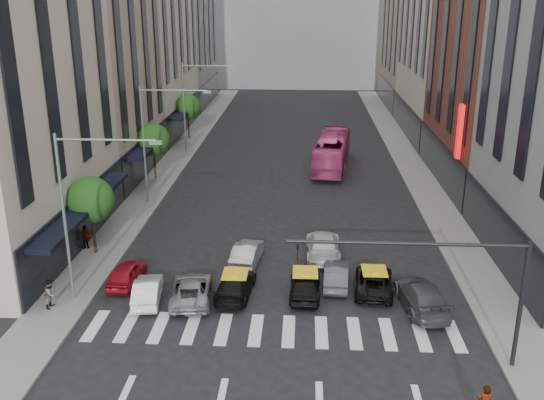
# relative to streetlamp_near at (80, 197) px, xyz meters

# --- Properties ---
(ground) EXTENTS (160.00, 160.00, 0.00)m
(ground) POSITION_rel_streetlamp_near_xyz_m (10.04, -4.00, -5.90)
(ground) COLOR black
(ground) RESTS_ON ground
(sidewalk_left) EXTENTS (3.00, 96.00, 0.15)m
(sidewalk_left) POSITION_rel_streetlamp_near_xyz_m (-1.46, 26.00, -5.83)
(sidewalk_left) COLOR slate
(sidewalk_left) RESTS_ON ground
(sidewalk_right) EXTENTS (3.00, 96.00, 0.15)m
(sidewalk_right) POSITION_rel_streetlamp_near_xyz_m (21.54, 26.00, -5.83)
(sidewalk_right) COLOR slate
(sidewalk_right) RESTS_ON ground
(building_left_b) EXTENTS (8.00, 16.00, 24.00)m
(building_left_b) POSITION_rel_streetlamp_near_xyz_m (-6.96, 24.00, 6.10)
(building_left_b) COLOR tan
(building_left_b) RESTS_ON ground
(building_right_b) EXTENTS (8.00, 18.00, 26.00)m
(building_right_b) POSITION_rel_streetlamp_near_xyz_m (27.04, 23.00, 7.10)
(building_right_b) COLOR brown
(building_right_b) RESTS_ON ground
(building_right_d) EXTENTS (8.00, 18.00, 28.00)m
(building_right_d) POSITION_rel_streetlamp_near_xyz_m (27.04, 61.00, 8.10)
(building_right_d) COLOR tan
(building_right_d) RESTS_ON ground
(tree_near) EXTENTS (2.88, 2.88, 4.95)m
(tree_near) POSITION_rel_streetlamp_near_xyz_m (-1.76, 6.00, -2.25)
(tree_near) COLOR black
(tree_near) RESTS_ON sidewalk_left
(tree_mid) EXTENTS (2.88, 2.88, 4.95)m
(tree_mid) POSITION_rel_streetlamp_near_xyz_m (-1.76, 22.00, -2.25)
(tree_mid) COLOR black
(tree_mid) RESTS_ON sidewalk_left
(tree_far) EXTENTS (2.88, 2.88, 4.95)m
(tree_far) POSITION_rel_streetlamp_near_xyz_m (-1.76, 38.00, -2.25)
(tree_far) COLOR black
(tree_far) RESTS_ON sidewalk_left
(streetlamp_near) EXTENTS (5.38, 0.25, 9.00)m
(streetlamp_near) POSITION_rel_streetlamp_near_xyz_m (0.00, 0.00, 0.00)
(streetlamp_near) COLOR gray
(streetlamp_near) RESTS_ON sidewalk_left
(streetlamp_mid) EXTENTS (5.38, 0.25, 9.00)m
(streetlamp_mid) POSITION_rel_streetlamp_near_xyz_m (0.00, 16.00, 0.00)
(streetlamp_mid) COLOR gray
(streetlamp_mid) RESTS_ON sidewalk_left
(streetlamp_far) EXTENTS (5.38, 0.25, 9.00)m
(streetlamp_far) POSITION_rel_streetlamp_near_xyz_m (0.00, 32.00, 0.00)
(streetlamp_far) COLOR gray
(streetlamp_far) RESTS_ON sidewalk_left
(traffic_signal) EXTENTS (10.10, 0.20, 6.00)m
(traffic_signal) POSITION_rel_streetlamp_near_xyz_m (17.74, -5.00, -1.43)
(traffic_signal) COLOR black
(traffic_signal) RESTS_ON ground
(liberty_sign) EXTENTS (0.30, 0.70, 4.00)m
(liberty_sign) POSITION_rel_streetlamp_near_xyz_m (22.64, 16.00, 0.10)
(liberty_sign) COLOR red
(liberty_sign) RESTS_ON ground
(car_red) EXTENTS (1.66, 3.79, 1.27)m
(car_red) POSITION_rel_streetlamp_near_xyz_m (1.36, 2.11, -5.27)
(car_red) COLOR maroon
(car_red) RESTS_ON ground
(car_white_front) EXTENTS (1.84, 3.97, 1.26)m
(car_white_front) POSITION_rel_streetlamp_near_xyz_m (3.04, 0.15, -5.27)
(car_white_front) COLOR white
(car_white_front) RESTS_ON ground
(car_silver) EXTENTS (2.58, 4.74, 1.26)m
(car_silver) POSITION_rel_streetlamp_near_xyz_m (5.34, 0.41, -5.27)
(car_silver) COLOR gray
(car_silver) RESTS_ON ground
(taxi_left) EXTENTS (2.14, 4.50, 1.27)m
(taxi_left) POSITION_rel_streetlamp_near_xyz_m (7.64, 1.06, -5.27)
(taxi_left) COLOR black
(taxi_left) RESTS_ON ground
(taxi_center) EXTENTS (1.73, 4.13, 1.40)m
(taxi_center) POSITION_rel_streetlamp_near_xyz_m (11.43, 1.22, -5.21)
(taxi_center) COLOR black
(taxi_center) RESTS_ON ground
(car_grey_mid) EXTENTS (1.57, 3.89, 1.26)m
(car_grey_mid) POSITION_rel_streetlamp_near_xyz_m (13.17, 2.61, -5.28)
(car_grey_mid) COLOR #44484C
(car_grey_mid) RESTS_ON ground
(taxi_right) EXTENTS (2.43, 4.52, 1.21)m
(taxi_right) POSITION_rel_streetlamp_near_xyz_m (15.21, 1.99, -5.30)
(taxi_right) COLOR black
(taxi_right) RESTS_ON ground
(car_grey_curb) EXTENTS (2.62, 5.18, 1.44)m
(car_grey_curb) POSITION_rel_streetlamp_near_xyz_m (17.47, 0.12, -5.18)
(car_grey_curb) COLOR #404347
(car_grey_curb) RESTS_ON ground
(car_row2_left) EXTENTS (1.90, 4.25, 1.35)m
(car_row2_left) POSITION_rel_streetlamp_near_xyz_m (7.90, 5.22, -5.23)
(car_row2_left) COLOR #AFAEB4
(car_row2_left) RESTS_ON ground
(car_row2_right) EXTENTS (2.04, 5.01, 1.45)m
(car_row2_right) POSITION_rel_streetlamp_near_xyz_m (12.54, 6.62, -5.18)
(car_row2_right) COLOR silver
(car_row2_right) RESTS_ON ground
(bus) EXTENTS (4.04, 11.47, 3.13)m
(bus) POSITION_rel_streetlamp_near_xyz_m (13.87, 27.01, -4.34)
(bus) COLOR #BE3772
(bus) RESTS_ON ground
(rider) EXTENTS (0.66, 0.48, 1.68)m
(rider) POSITION_rel_streetlamp_near_xyz_m (18.13, -9.12, -4.22)
(rider) COLOR gray
(rider) RESTS_ON motorcycle
(pedestrian_near) EXTENTS (0.64, 0.79, 1.54)m
(pedestrian_near) POSITION_rel_streetlamp_near_xyz_m (-1.71, -1.03, -4.99)
(pedestrian_near) COLOR gray
(pedestrian_near) RESTS_ON sidewalk_left
(pedestrian_far) EXTENTS (0.92, 0.39, 1.56)m
(pedestrian_far) POSITION_rel_streetlamp_near_xyz_m (-2.56, 6.60, -4.97)
(pedestrian_far) COLOR gray
(pedestrian_far) RESTS_ON sidewalk_left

